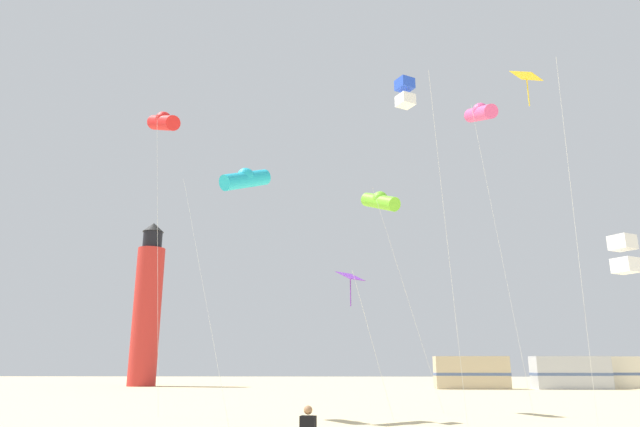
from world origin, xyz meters
The scene contains 12 objects.
kite_diamond_gold centered at (7.58, 12.12, 11.65)m, with size 1.92×1.92×12.46m.
kite_tube_lime centered at (2.63, 20.07, 9.86)m, with size 3.46×3.72×10.57m.
kite_box_white centered at (9.14, 10.27, 5.25)m, with size 2.46×2.37×5.83m.
kite_box_blue centered at (3.26, 13.69, 12.43)m, with size 2.17×2.43×13.04m.
kite_tube_rainbow centered at (7.53, 18.76, 13.91)m, with size 1.68×2.58×14.61m.
kite_diamond_violet centered at (1.06, 15.81, 5.30)m, with size 2.18×2.18×5.69m.
kite_tube_cyan centered at (-3.45, 16.37, 9.84)m, with size 3.74×3.84×10.54m.
kite_tube_scarlet centered at (-7.58, 17.33, 13.02)m, with size 2.17×2.34×13.72m.
lighthouse_distant centered at (-19.33, 51.28, 7.84)m, with size 2.80×2.80×16.80m.
rv_van_tan centered at (12.21, 45.78, 1.39)m, with size 6.52×2.57×2.80m.
rv_van_silver centered at (20.86, 45.67, 1.39)m, with size 6.47×2.41×2.80m.
rv_van_cream centered at (27.72, 47.89, 1.39)m, with size 6.56×2.70×2.80m.
Camera 1 is at (0.60, -6.65, 2.04)m, focal length 31.59 mm.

